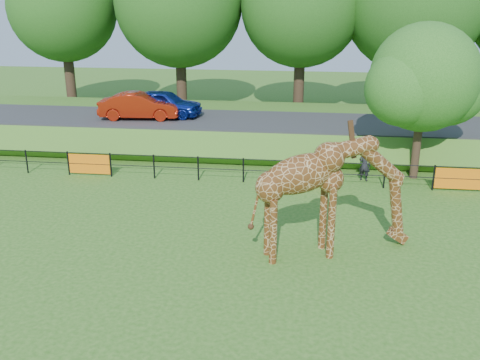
{
  "coord_description": "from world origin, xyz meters",
  "views": [
    {
      "loc": [
        2.69,
        -13.93,
        7.73
      ],
      "look_at": [
        0.57,
        2.51,
        2.0
      ],
      "focal_mm": 40.0,
      "sensor_mm": 36.0,
      "label": 1
    }
  ],
  "objects": [
    {
      "name": "ground",
      "position": [
        0.0,
        0.0,
        0.0
      ],
      "size": [
        90.0,
        90.0,
        0.0
      ],
      "primitive_type": "plane",
      "color": "#2B6018",
      "rests_on": "ground"
    },
    {
      "name": "giraffe",
      "position": [
        3.58,
        1.66,
        1.89
      ],
      "size": [
        5.3,
        2.73,
        3.78
      ],
      "primitive_type": null,
      "rotation": [
        0.0,
        0.0,
        0.35
      ],
      "color": "#572F11",
      "rests_on": "ground"
    },
    {
      "name": "perimeter_fence",
      "position": [
        0.0,
        8.0,
        0.55
      ],
      "size": [
        28.07,
        0.1,
        1.1
      ],
      "primitive_type": null,
      "color": "black",
      "rests_on": "ground"
    },
    {
      "name": "embankment",
      "position": [
        0.0,
        15.5,
        0.65
      ],
      "size": [
        40.0,
        9.0,
        1.3
      ],
      "primitive_type": "cube",
      "color": "#2B6018",
      "rests_on": "ground"
    },
    {
      "name": "road",
      "position": [
        0.0,
        14.0,
        1.36
      ],
      "size": [
        40.0,
        5.0,
        0.12
      ],
      "primitive_type": "cube",
      "color": "#313133",
      "rests_on": "embankment"
    },
    {
      "name": "car_blue",
      "position": [
        -5.22,
        14.44,
        2.14
      ],
      "size": [
        4.41,
        2.23,
        1.44
      ],
      "primitive_type": "imported",
      "rotation": [
        0.0,
        0.0,
        1.44
      ],
      "color": "#142DA2",
      "rests_on": "road"
    },
    {
      "name": "car_red",
      "position": [
        -6.32,
        13.6,
        2.13
      ],
      "size": [
        4.41,
        1.9,
        1.41
      ],
      "primitive_type": "imported",
      "rotation": [
        0.0,
        0.0,
        1.67
      ],
      "color": "#A21F0B",
      "rests_on": "road"
    },
    {
      "name": "visitor",
      "position": [
        5.25,
        8.9,
        0.71
      ],
      "size": [
        0.61,
        0.51,
        1.42
      ],
      "primitive_type": "imported",
      "rotation": [
        0.0,
        0.0,
        2.75
      ],
      "color": "black",
      "rests_on": "ground"
    },
    {
      "name": "tree_east",
      "position": [
        7.6,
        9.63,
        4.28
      ],
      "size": [
        5.4,
        4.71,
        6.76
      ],
      "color": "#2F2215",
      "rests_on": "ground"
    },
    {
      "name": "bg_tree_line",
      "position": [
        1.89,
        22.0,
        7.19
      ],
      "size": [
        37.3,
        8.8,
        11.82
      ],
      "color": "#2F2215",
      "rests_on": "ground"
    }
  ]
}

